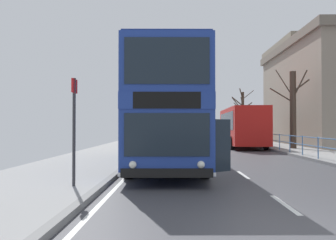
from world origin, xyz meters
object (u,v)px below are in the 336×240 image
at_px(double_decker_bus_main, 167,112).
at_px(bare_tree_far_02, 293,108).
at_px(background_bus_far_lane, 242,126).
at_px(bare_tree_far_01, 242,114).
at_px(background_building_01, 328,92).
at_px(bus_stop_sign_near, 74,120).

height_order(double_decker_bus_main, bare_tree_far_02, bare_tree_far_02).
xyz_separation_m(double_decker_bus_main, background_bus_far_lane, (5.70, 14.21, -0.56)).
height_order(bare_tree_far_01, background_building_01, background_building_01).
relative_size(double_decker_bus_main, bare_tree_far_01, 1.97).
xyz_separation_m(double_decker_bus_main, bare_tree_far_01, (7.94, 26.11, 0.86)).
bearing_deg(background_bus_far_lane, bare_tree_far_01, 79.36).
distance_m(double_decker_bus_main, background_bus_far_lane, 15.32).
bearing_deg(double_decker_bus_main, bare_tree_far_02, 51.04).
distance_m(bare_tree_far_01, bare_tree_far_02, 15.46).
bearing_deg(double_decker_bus_main, background_bus_far_lane, 68.13).
relative_size(double_decker_bus_main, background_building_01, 0.87).
relative_size(bus_stop_sign_near, bare_tree_far_02, 0.50).
xyz_separation_m(bare_tree_far_01, background_building_01, (11.06, 3.67, 2.76)).
distance_m(double_decker_bus_main, bus_stop_sign_near, 6.20).
height_order(double_decker_bus_main, bare_tree_far_01, bare_tree_far_01).
bearing_deg(bare_tree_far_02, double_decker_bus_main, -128.96).
bearing_deg(background_bus_far_lane, bare_tree_far_02, -50.54).
relative_size(double_decker_bus_main, bus_stop_sign_near, 4.08).
relative_size(background_bus_far_lane, background_building_01, 0.78).
distance_m(background_bus_far_lane, background_building_01, 20.90).
distance_m(bare_tree_far_02, background_building_01, 21.95).
bearing_deg(bare_tree_far_01, bare_tree_far_02, -87.47).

